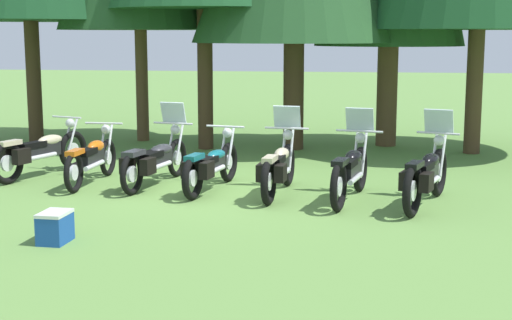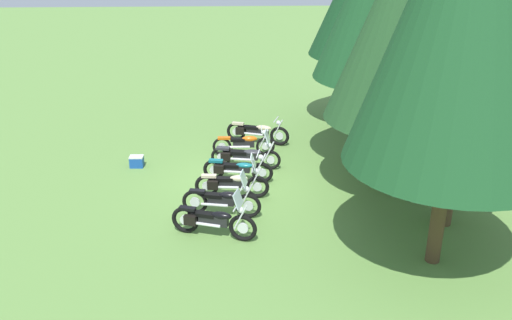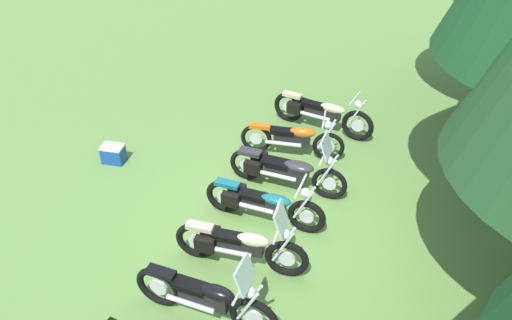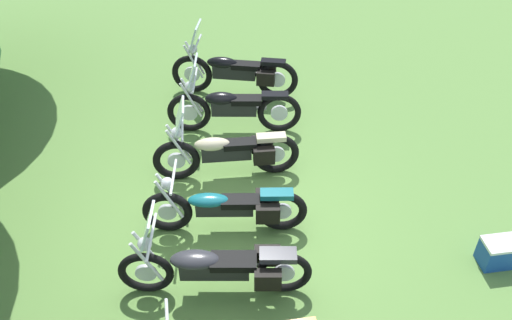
{
  "view_description": "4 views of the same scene",
  "coord_description": "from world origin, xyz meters",
  "px_view_note": "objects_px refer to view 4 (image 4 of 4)",
  "views": [
    {
      "loc": [
        2.44,
        -11.85,
        2.51
      ],
      "look_at": [
        0.72,
        -0.27,
        0.57
      ],
      "focal_mm": 53.18,
      "sensor_mm": 36.0,
      "label": 1
    },
    {
      "loc": [
        15.93,
        -0.06,
        7.57
      ],
      "look_at": [
        -0.03,
        0.61,
        0.73
      ],
      "focal_mm": 39.08,
      "sensor_mm": 36.0,
      "label": 2
    },
    {
      "loc": [
        6.9,
        1.16,
        6.38
      ],
      "look_at": [
        -0.82,
        -0.25,
        0.77
      ],
      "focal_mm": 36.77,
      "sensor_mm": 36.0,
      "label": 3
    },
    {
      "loc": [
        -5.39,
        0.62,
        5.67
      ],
      "look_at": [
        0.3,
        -0.46,
        0.88
      ],
      "focal_mm": 38.99,
      "sensor_mm": 36.0,
      "label": 4
    }
  ],
  "objects_px": {
    "motorcycle_6": "(236,72)",
    "picnic_cooler": "(498,252)",
    "motorcycle_4": "(228,152)",
    "motorcycle_2": "(217,266)",
    "motorcycle_5": "(232,107)",
    "motorcycle_3": "(228,207)"
  },
  "relations": [
    {
      "from": "motorcycle_6",
      "to": "picnic_cooler",
      "type": "height_order",
      "value": "motorcycle_6"
    },
    {
      "from": "motorcycle_4",
      "to": "motorcycle_6",
      "type": "relative_size",
      "value": 0.98
    },
    {
      "from": "motorcycle_2",
      "to": "motorcycle_5",
      "type": "height_order",
      "value": "motorcycle_5"
    },
    {
      "from": "motorcycle_2",
      "to": "motorcycle_5",
      "type": "relative_size",
      "value": 1.05
    },
    {
      "from": "motorcycle_2",
      "to": "picnic_cooler",
      "type": "relative_size",
      "value": 5.01
    },
    {
      "from": "motorcycle_3",
      "to": "motorcycle_5",
      "type": "height_order",
      "value": "motorcycle_5"
    },
    {
      "from": "motorcycle_5",
      "to": "picnic_cooler",
      "type": "relative_size",
      "value": 4.78
    },
    {
      "from": "picnic_cooler",
      "to": "motorcycle_4",
      "type": "bearing_deg",
      "value": 53.06
    },
    {
      "from": "motorcycle_2",
      "to": "motorcycle_3",
      "type": "bearing_deg",
      "value": -94.9
    },
    {
      "from": "motorcycle_5",
      "to": "motorcycle_3",
      "type": "bearing_deg",
      "value": 90.95
    },
    {
      "from": "motorcycle_3",
      "to": "motorcycle_5",
      "type": "xyz_separation_m",
      "value": [
        2.27,
        -0.4,
        0.06
      ]
    },
    {
      "from": "motorcycle_4",
      "to": "picnic_cooler",
      "type": "height_order",
      "value": "motorcycle_4"
    },
    {
      "from": "motorcycle_2",
      "to": "picnic_cooler",
      "type": "height_order",
      "value": "motorcycle_2"
    },
    {
      "from": "motorcycle_3",
      "to": "motorcycle_5",
      "type": "distance_m",
      "value": 2.3
    },
    {
      "from": "motorcycle_2",
      "to": "picnic_cooler",
      "type": "bearing_deg",
      "value": -172.9
    },
    {
      "from": "motorcycle_6",
      "to": "motorcycle_4",
      "type": "bearing_deg",
      "value": 95.87
    },
    {
      "from": "motorcycle_3",
      "to": "motorcycle_4",
      "type": "height_order",
      "value": "motorcycle_4"
    },
    {
      "from": "motorcycle_4",
      "to": "motorcycle_3",
      "type": "bearing_deg",
      "value": 86.67
    },
    {
      "from": "motorcycle_3",
      "to": "picnic_cooler",
      "type": "relative_size",
      "value": 4.78
    },
    {
      "from": "motorcycle_4",
      "to": "motorcycle_5",
      "type": "relative_size",
      "value": 1.0
    },
    {
      "from": "motorcycle_3",
      "to": "picnic_cooler",
      "type": "xyz_separation_m",
      "value": [
        -1.24,
        -3.33,
        -0.23
      ]
    },
    {
      "from": "motorcycle_2",
      "to": "motorcycle_6",
      "type": "bearing_deg",
      "value": -91.11
    }
  ]
}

